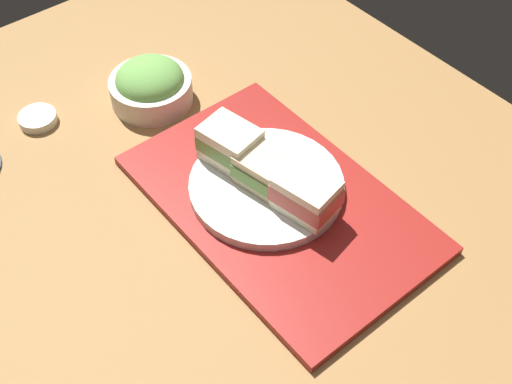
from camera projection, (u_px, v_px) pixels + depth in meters
ground_plane at (266, 252)px, 92.91cm from camera, size 140.00×100.00×3.00cm
serving_tray at (279, 203)px, 95.89cm from camera, size 44.21×27.57×1.41cm
sandwich_plate at (266, 186)px, 96.07cm from camera, size 22.26×22.26×1.58cm
sandwich_near at (306, 194)px, 90.30cm from camera, size 9.55×7.62×5.58cm
sandwich_middle at (267, 171)px, 93.65cm from camera, size 9.20×7.92×4.80cm
sandwich_far at (230, 144)px, 96.32cm from camera, size 9.15×7.59×5.85cm
salad_bowl at (151, 85)px, 108.97cm from camera, size 13.47×13.47×7.45cm
small_sauce_dish at (38, 119)px, 107.42cm from camera, size 6.09×6.09×1.50cm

